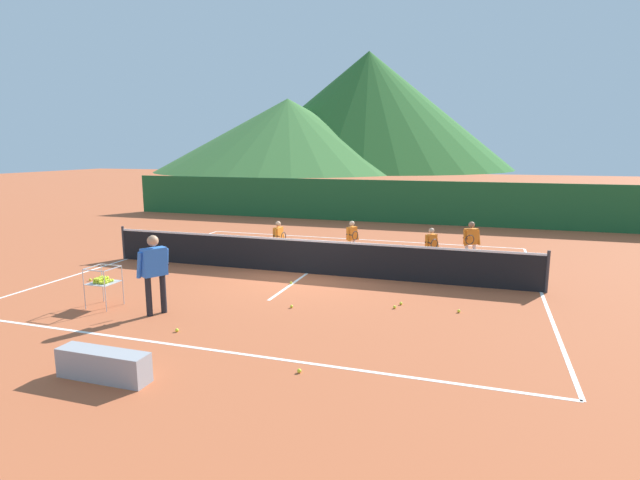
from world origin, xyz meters
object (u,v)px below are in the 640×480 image
at_px(student_1, 352,236).
at_px(ball_cart, 103,281).
at_px(instructor, 154,267).
at_px(tennis_ball_7, 459,311).
at_px(tennis_ball_0, 90,280).
at_px(courtside_bench, 104,365).
at_px(student_3, 471,239).
at_px(tennis_ball_2, 299,371).
at_px(tennis_ball_1, 291,283).
at_px(tennis_net, 307,256).
at_px(tennis_ball_4, 177,330).
at_px(tennis_ball_5, 401,303).
at_px(tennis_ball_6, 291,306).
at_px(student_2, 431,244).
at_px(student_0, 278,237).
at_px(tennis_ball_3, 395,307).

bearing_deg(student_1, ball_cart, -121.29).
xyz_separation_m(instructor, tennis_ball_7, (6.12, 2.08, -0.99)).
xyz_separation_m(tennis_ball_0, courtside_bench, (4.47, -4.62, 0.20)).
xyz_separation_m(student_3, tennis_ball_2, (-2.32, -8.44, -0.77)).
bearing_deg(ball_cart, tennis_ball_1, 42.87).
relative_size(tennis_net, courtside_bench, 8.31).
relative_size(tennis_ball_4, tennis_ball_5, 1.00).
relative_size(tennis_ball_2, tennis_ball_7, 1.00).
relative_size(student_1, tennis_ball_4, 17.76).
bearing_deg(ball_cart, tennis_ball_6, 16.59).
relative_size(instructor, student_2, 1.43).
bearing_deg(student_0, tennis_ball_5, -37.49).
height_order(student_0, student_3, student_3).
distance_m(student_0, tennis_ball_1, 2.93).
bearing_deg(student_2, student_1, 167.34).
bearing_deg(courtside_bench, tennis_ball_3, 52.87).
height_order(instructor, tennis_ball_3, instructor).
bearing_deg(tennis_ball_6, tennis_ball_1, 111.58).
bearing_deg(tennis_ball_4, tennis_ball_5, 38.34).
relative_size(student_0, student_2, 1.05).
relative_size(tennis_net, tennis_ball_6, 183.39).
distance_m(instructor, student_3, 9.13).
height_order(tennis_ball_2, tennis_ball_4, same).
height_order(tennis_ball_0, tennis_ball_4, same).
relative_size(tennis_ball_1, tennis_ball_4, 1.00).
height_order(student_2, tennis_ball_7, student_2).
xyz_separation_m(student_2, tennis_ball_5, (-0.26, -3.84, -0.68)).
distance_m(student_2, courtside_bench, 9.81).
xyz_separation_m(tennis_ball_6, tennis_ball_7, (3.54, 0.81, 0.00)).
xyz_separation_m(tennis_net, tennis_ball_3, (2.89, -2.38, -0.47)).
xyz_separation_m(tennis_ball_4, tennis_ball_6, (1.56, 2.06, 0.00)).
xyz_separation_m(tennis_ball_6, courtside_bench, (-1.46, -4.14, 0.20)).
xyz_separation_m(tennis_net, student_2, (3.24, 1.77, 0.22)).
xyz_separation_m(student_0, ball_cart, (-1.90, -5.53, -0.16)).
xyz_separation_m(student_0, student_1, (2.10, 1.05, -0.03)).
xyz_separation_m(instructor, ball_cart, (-1.43, 0.07, -0.43)).
xyz_separation_m(student_1, tennis_ball_2, (1.32, -8.39, -0.69)).
bearing_deg(tennis_ball_3, tennis_ball_6, -163.05).
distance_m(tennis_ball_2, tennis_ball_7, 4.43).
bearing_deg(student_0, student_2, 5.89).
bearing_deg(tennis_ball_2, tennis_ball_7, 59.68).
xyz_separation_m(student_3, tennis_ball_1, (-4.35, -3.57, -0.77)).
xyz_separation_m(student_0, tennis_ball_5, (4.38, -3.36, -0.72)).
height_order(tennis_ball_1, courtside_bench, courtside_bench).
height_order(ball_cart, tennis_ball_3, ball_cart).
height_order(tennis_ball_4, tennis_ball_6, same).
relative_size(tennis_net, tennis_ball_1, 183.39).
relative_size(tennis_ball_2, tennis_ball_5, 1.00).
distance_m(tennis_ball_5, courtside_bench, 6.32).
xyz_separation_m(tennis_net, student_3, (4.33, 2.38, 0.31)).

